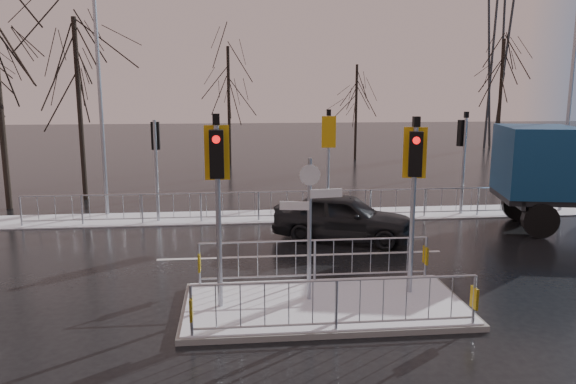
{
  "coord_description": "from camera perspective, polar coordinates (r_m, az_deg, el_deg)",
  "views": [
    {
      "loc": [
        -1.91,
        -11.2,
        4.7
      ],
      "look_at": [
        -0.38,
        3.93,
        1.8
      ],
      "focal_mm": 35.0,
      "sensor_mm": 36.0,
      "label": 1
    }
  ],
  "objects": [
    {
      "name": "tree_near_b",
      "position": [
        24.47,
        -20.62,
        11.17
      ],
      "size": [
        4.0,
        4.0,
        7.55
      ],
      "color": "black",
      "rests_on": "ground"
    },
    {
      "name": "car_far_lane",
      "position": [
        17.31,
        5.62,
        -2.53
      ],
      "size": [
        4.58,
        3.15,
        1.45
      ],
      "primitive_type": "imported",
      "rotation": [
        0.0,
        0.0,
        1.2
      ],
      "color": "black",
      "rests_on": "ground"
    },
    {
      "name": "traffic_island",
      "position": [
        12.16,
        3.63,
        -9.98
      ],
      "size": [
        6.0,
        3.04,
        4.15
      ],
      "color": "slate",
      "rests_on": "ground"
    },
    {
      "name": "flatbed_truck",
      "position": [
        20.45,
        26.6,
        1.51
      ],
      "size": [
        7.71,
        4.13,
        3.39
      ],
      "color": "black",
      "rests_on": "ground"
    },
    {
      "name": "snow_verge",
      "position": [
        20.43,
        -0.28,
        -2.44
      ],
      "size": [
        30.0,
        2.0,
        0.04
      ],
      "primitive_type": "cube",
      "color": "white",
      "rests_on": "ground"
    },
    {
      "name": "tree_far_a",
      "position": [
        33.2,
        -6.07,
        10.95
      ],
      "size": [
        3.75,
        3.75,
        7.08
      ],
      "color": "black",
      "rests_on": "ground"
    },
    {
      "name": "street_lamp_left",
      "position": [
        21.18,
        -18.39,
        9.7
      ],
      "size": [
        1.25,
        0.18,
        8.2
      ],
      "color": "#9A9FA8",
      "rests_on": "ground"
    },
    {
      "name": "far_kerb_fixtures",
      "position": [
        19.76,
        0.71,
        0.06
      ],
      "size": [
        18.0,
        0.65,
        3.83
      ],
      "color": "#9A9FA8",
      "rests_on": "ground"
    },
    {
      "name": "ground",
      "position": [
        12.29,
        3.67,
        -11.7
      ],
      "size": [
        120.0,
        120.0,
        0.0
      ],
      "primitive_type": "plane",
      "color": "black",
      "rests_on": "ground"
    },
    {
      "name": "tree_far_b",
      "position": [
        36.08,
        6.97,
        9.9
      ],
      "size": [
        3.25,
        3.25,
        6.14
      ],
      "color": "black",
      "rests_on": "ground"
    },
    {
      "name": "lane_markings",
      "position": [
        11.99,
        3.94,
        -12.28
      ],
      "size": [
        8.0,
        11.38,
        0.01
      ],
      "color": "silver",
      "rests_on": "ground"
    },
    {
      "name": "street_lamp_right",
      "position": [
        23.32,
        26.91,
        8.89
      ],
      "size": [
        1.25,
        0.18,
        8.0
      ],
      "color": "#9A9FA8",
      "rests_on": "ground"
    },
    {
      "name": "tree_far_c",
      "position": [
        35.92,
        20.88,
        10.82
      ],
      "size": [
        4.0,
        4.0,
        7.55
      ],
      "color": "black",
      "rests_on": "ground"
    }
  ]
}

